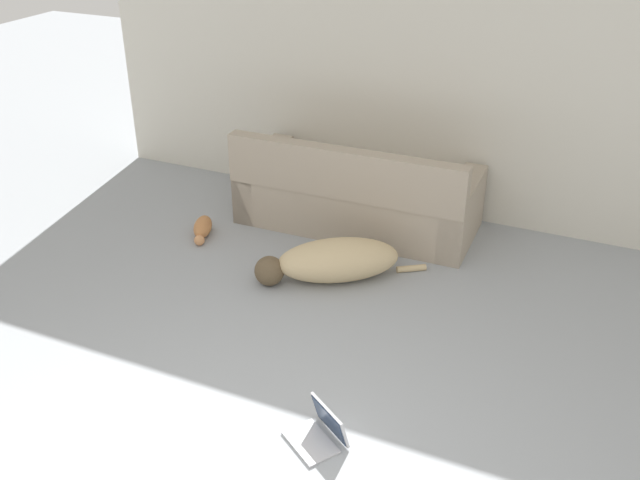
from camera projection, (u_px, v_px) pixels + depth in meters
name	position (u px, v px, depth m)	size (l,w,h in m)	color
wall_back	(447.00, 62.00, 5.98)	(6.67, 0.06, 2.78)	beige
couch	(357.00, 198.00, 6.26)	(2.08, 0.91, 0.84)	tan
dog	(333.00, 261.00, 5.52)	(1.22, 0.90, 0.32)	tan
cat	(203.00, 228.00, 6.19)	(0.27, 0.47, 0.15)	#BC7A47
laptop_open	(322.00, 429.00, 4.03)	(0.41, 0.39, 0.22)	#B7B7BC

